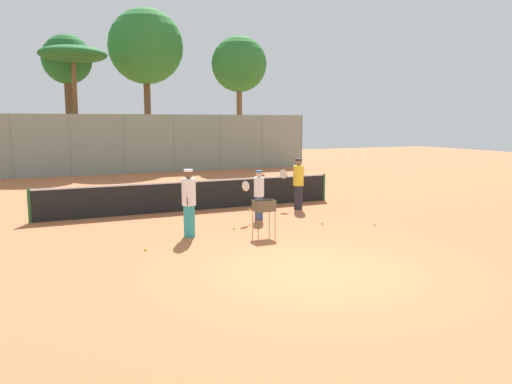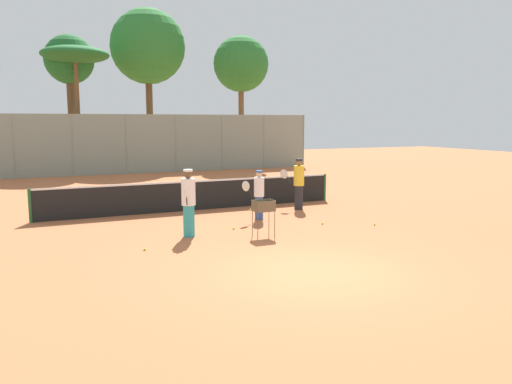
{
  "view_description": "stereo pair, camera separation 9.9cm",
  "coord_description": "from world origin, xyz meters",
  "px_view_note": "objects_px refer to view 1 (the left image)",
  "views": [
    {
      "loc": [
        -5.39,
        -8.68,
        3.16
      ],
      "look_at": [
        0.97,
        5.08,
        1.0
      ],
      "focal_mm": 35.0,
      "sensor_mm": 36.0,
      "label": 1
    },
    {
      "loc": [
        -5.3,
        -8.72,
        3.16
      ],
      "look_at": [
        0.97,
        5.08,
        1.0
      ],
      "focal_mm": 35.0,
      "sensor_mm": 36.0,
      "label": 2
    }
  ],
  "objects_px": {
    "player_red_cap": "(189,202)",
    "parked_car": "(37,163)",
    "tennis_net": "(195,195)",
    "player_white_outfit": "(298,183)",
    "ball_cart": "(264,209)",
    "player_yellow_shirt": "(259,194)"
  },
  "relations": [
    {
      "from": "player_white_outfit",
      "to": "player_red_cap",
      "type": "xyz_separation_m",
      "value": [
        -4.87,
        -2.54,
        0.02
      ]
    },
    {
      "from": "player_white_outfit",
      "to": "player_yellow_shirt",
      "type": "distance_m",
      "value": 2.38
    },
    {
      "from": "ball_cart",
      "to": "parked_car",
      "type": "height_order",
      "value": "parked_car"
    },
    {
      "from": "player_yellow_shirt",
      "to": "player_white_outfit",
      "type": "bearing_deg",
      "value": -163.03
    },
    {
      "from": "player_yellow_shirt",
      "to": "parked_car",
      "type": "bearing_deg",
      "value": -82.73
    },
    {
      "from": "player_red_cap",
      "to": "parked_car",
      "type": "height_order",
      "value": "player_red_cap"
    },
    {
      "from": "player_red_cap",
      "to": "ball_cart",
      "type": "bearing_deg",
      "value": 90.98
    },
    {
      "from": "tennis_net",
      "to": "player_yellow_shirt",
      "type": "xyz_separation_m",
      "value": [
        1.35,
        -2.46,
        0.27
      ]
    },
    {
      "from": "tennis_net",
      "to": "parked_car",
      "type": "bearing_deg",
      "value": 106.77
    },
    {
      "from": "player_white_outfit",
      "to": "player_red_cap",
      "type": "height_order",
      "value": "player_red_cap"
    },
    {
      "from": "player_red_cap",
      "to": "parked_car",
      "type": "distance_m",
      "value": 20.18
    },
    {
      "from": "player_red_cap",
      "to": "ball_cart",
      "type": "distance_m",
      "value": 2.06
    },
    {
      "from": "player_yellow_shirt",
      "to": "ball_cart",
      "type": "distance_m",
      "value": 2.39
    },
    {
      "from": "tennis_net",
      "to": "player_white_outfit",
      "type": "xyz_separation_m",
      "value": [
        3.44,
        -1.34,
        0.39
      ]
    },
    {
      "from": "player_yellow_shirt",
      "to": "ball_cart",
      "type": "bearing_deg",
      "value": 57.18
    },
    {
      "from": "player_white_outfit",
      "to": "parked_car",
      "type": "relative_size",
      "value": 0.43
    },
    {
      "from": "player_white_outfit",
      "to": "ball_cart",
      "type": "distance_m",
      "value": 4.48
    },
    {
      "from": "player_white_outfit",
      "to": "player_yellow_shirt",
      "type": "bearing_deg",
      "value": 70.87
    },
    {
      "from": "player_white_outfit",
      "to": "ball_cart",
      "type": "relative_size",
      "value": 1.81
    },
    {
      "from": "ball_cart",
      "to": "tennis_net",
      "type": "bearing_deg",
      "value": 95.71
    },
    {
      "from": "player_white_outfit",
      "to": "player_yellow_shirt",
      "type": "xyz_separation_m",
      "value": [
        -2.09,
        -1.12,
        -0.12
      ]
    },
    {
      "from": "ball_cart",
      "to": "parked_car",
      "type": "distance_m",
      "value": 21.36
    }
  ]
}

